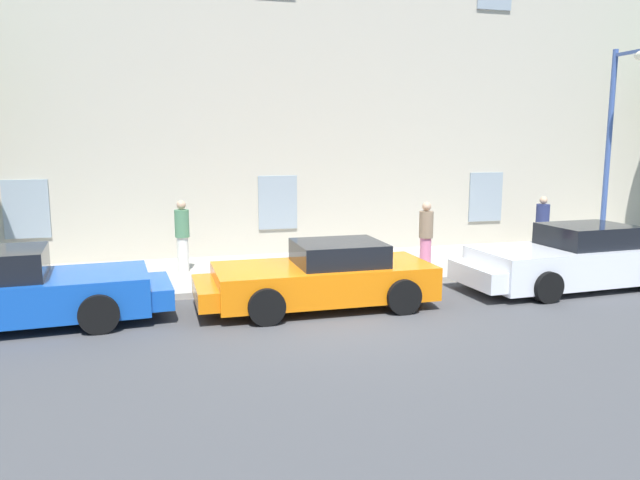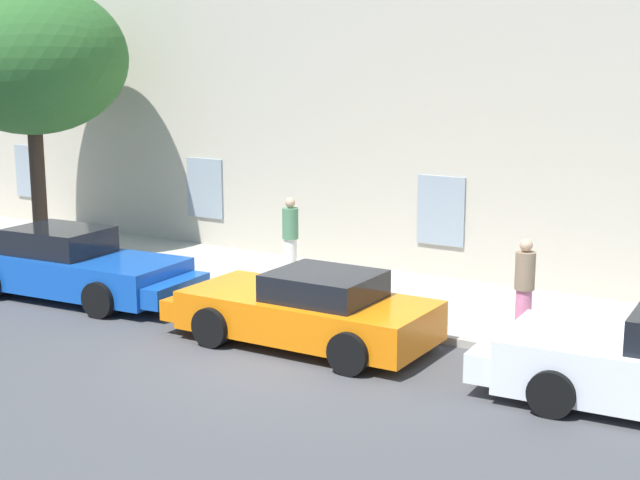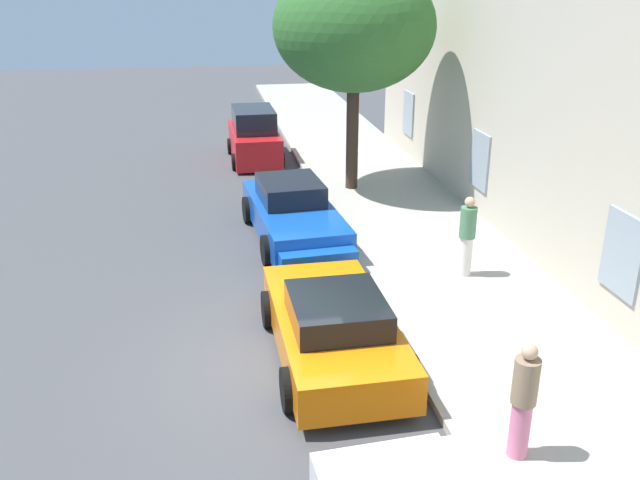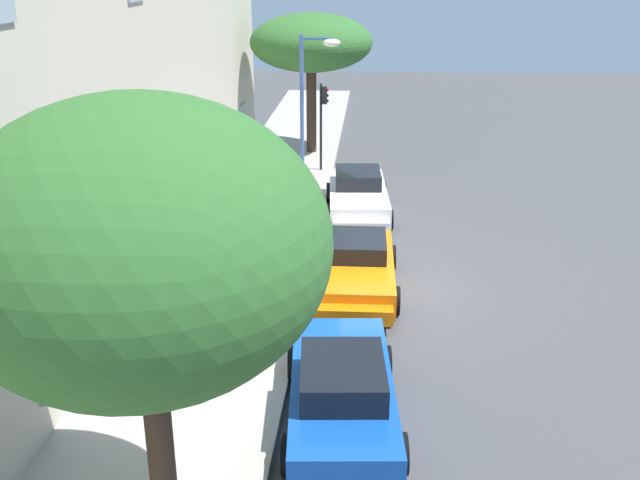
% 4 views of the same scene
% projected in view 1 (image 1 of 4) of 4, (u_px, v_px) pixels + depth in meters
% --- Properties ---
extents(ground_plane, '(80.00, 80.00, 0.00)m').
position_uv_depth(ground_plane, '(338.00, 318.00, 11.59)').
color(ground_plane, '#444447').
extents(sidewalk, '(60.00, 4.00, 0.14)m').
position_uv_depth(sidewalk, '(293.00, 270.00, 15.49)').
color(sidewalk, '#A8A399').
rests_on(sidewalk, ground).
extents(building_facade, '(32.52, 4.47, 13.60)m').
position_uv_depth(building_facade, '(263.00, 22.00, 18.19)').
color(building_facade, '#BCB29E').
rests_on(building_facade, ground).
extents(sportscar_red_lead, '(5.23, 2.36, 1.43)m').
position_uv_depth(sportscar_red_lead, '(22.00, 292.00, 11.01)').
color(sportscar_red_lead, '#144CB2').
rests_on(sportscar_red_lead, ground).
extents(sportscar_yellow_flank, '(4.75, 2.19, 1.31)m').
position_uv_depth(sportscar_yellow_flank, '(316.00, 278.00, 12.26)').
color(sportscar_yellow_flank, orange).
rests_on(sportscar_yellow_flank, ground).
extents(sportscar_white_middle, '(5.19, 2.34, 1.43)m').
position_uv_depth(sportscar_white_middle, '(567.00, 261.00, 13.84)').
color(sportscar_white_middle, white).
rests_on(sportscar_white_middle, ground).
extents(street_lamp, '(0.44, 1.42, 5.51)m').
position_uv_depth(street_lamp, '(623.00, 115.00, 15.56)').
color(street_lamp, '#3F5999').
rests_on(street_lamp, sidewalk).
extents(pedestrian_admiring, '(0.37, 0.37, 1.72)m').
position_uv_depth(pedestrian_admiring, '(426.00, 236.00, 14.87)').
color(pedestrian_admiring, pink).
rests_on(pedestrian_admiring, sidewalk).
extents(pedestrian_strolling, '(0.54, 0.54, 1.57)m').
position_uv_depth(pedestrian_strolling, '(542.00, 223.00, 17.90)').
color(pedestrian_strolling, '#333338').
rests_on(pedestrian_strolling, sidewalk).
extents(pedestrian_bystander, '(0.41, 0.41, 1.76)m').
position_uv_depth(pedestrian_bystander, '(182.00, 235.00, 14.82)').
color(pedestrian_bystander, silver).
rests_on(pedestrian_bystander, sidewalk).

